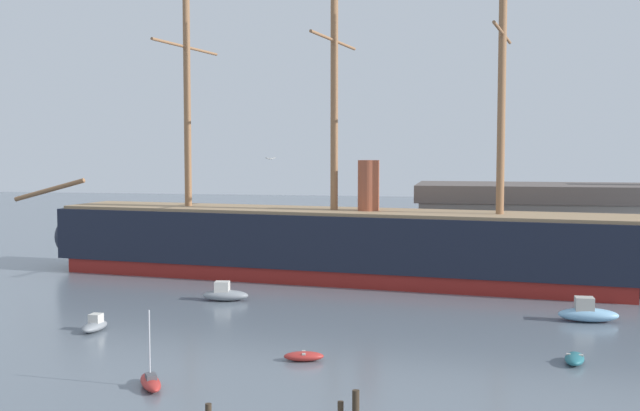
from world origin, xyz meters
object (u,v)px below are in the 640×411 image
dinghy_near_centre (304,356)px  motorboat_alongside_bow (225,294)px  dinghy_mid_right (575,359)px  sailboat_foreground_left (151,382)px  tall_ship (334,243)px  dinghy_far_left (145,265)px  motorboat_mid_left (95,325)px  seagull_in_flight (270,159)px  motorboat_alongside_stern (588,313)px

dinghy_near_centre → motorboat_alongside_bow: bearing=121.2°
dinghy_near_centre → motorboat_alongside_bow: size_ratio=0.64×
dinghy_mid_right → dinghy_near_centre: bearing=-171.2°
sailboat_foreground_left → motorboat_alongside_bow: size_ratio=1.03×
tall_ship → dinghy_far_left: 24.16m
motorboat_alongside_bow → motorboat_mid_left: bearing=-113.8°
motorboat_mid_left → motorboat_alongside_bow: motorboat_alongside_bow is taller
motorboat_mid_left → seagull_in_flight: size_ratio=2.35×
sailboat_foreground_left → dinghy_mid_right: bearing=22.4°
dinghy_near_centre → dinghy_far_left: 46.09m
sailboat_foreground_left → motorboat_mid_left: sailboat_foreground_left is taller
sailboat_foreground_left → motorboat_alongside_stern: (28.04, 24.13, 0.32)m
dinghy_mid_right → motorboat_alongside_bow: bearing=150.7°
motorboat_alongside_stern → motorboat_mid_left: bearing=-164.0°
dinghy_mid_right → dinghy_far_left: (-45.10, 34.37, -0.03)m
motorboat_mid_left → dinghy_mid_right: motorboat_mid_left is taller
sailboat_foreground_left → motorboat_alongside_stern: bearing=40.7°
sailboat_foreground_left → dinghy_far_left: 48.98m
motorboat_alongside_bow → dinghy_far_left: motorboat_alongside_bow is taller
dinghy_mid_right → motorboat_alongside_stern: (2.58, 13.63, 0.37)m
seagull_in_flight → motorboat_alongside_bow: bearing=118.6°
dinghy_near_centre → motorboat_mid_left: motorboat_mid_left is taller
seagull_in_flight → dinghy_near_centre: bearing=-49.4°
sailboat_foreground_left → dinghy_far_left: size_ratio=1.63×
dinghy_mid_right → dinghy_far_left: bearing=142.7°
motorboat_alongside_stern → dinghy_far_left: 52.00m
tall_ship → motorboat_mid_left: (-14.08, -27.59, -3.54)m
motorboat_alongside_stern → seagull_in_flight: (-23.61, -12.61, 12.82)m
tall_ship → dinghy_near_centre: bearing=-83.5°
dinghy_near_centre → motorboat_alongside_bow: (-11.73, 19.34, 0.32)m
sailboat_foreground_left → motorboat_mid_left: (-10.20, 13.19, 0.07)m
tall_ship → dinghy_mid_right: size_ratio=25.24×
dinghy_near_centre → motorboat_alongside_stern: bearing=38.8°
sailboat_foreground_left → dinghy_far_left: (-19.64, 44.87, -0.08)m
dinghy_far_left → sailboat_foreground_left: bearing=-66.4°
tall_ship → dinghy_far_left: size_ratio=26.52×
dinghy_mid_right → motorboat_alongside_stern: motorboat_alongside_stern is taller
motorboat_mid_left → sailboat_foreground_left: bearing=-52.3°
motorboat_alongside_bow → dinghy_far_left: bearing=131.2°
dinghy_near_centre → motorboat_alongside_stern: size_ratio=0.59×
tall_ship → sailboat_foreground_left: (-3.88, -40.78, -3.62)m
sailboat_foreground_left → dinghy_near_centre: sailboat_foreground_left is taller
dinghy_far_left → seagull_in_flight: 43.20m
sailboat_foreground_left → dinghy_near_centre: bearing=45.3°
dinghy_near_centre → dinghy_mid_right: (17.80, 2.75, 0.02)m
tall_ship → motorboat_alongside_bow: 16.19m
tall_ship → dinghy_far_left: tall_ship is taller
dinghy_near_centre → seagull_in_flight: size_ratio=2.09×
dinghy_far_left → tall_ship: bearing=-9.9°
tall_ship → motorboat_alongside_bow: (-7.95, -13.69, -3.37)m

